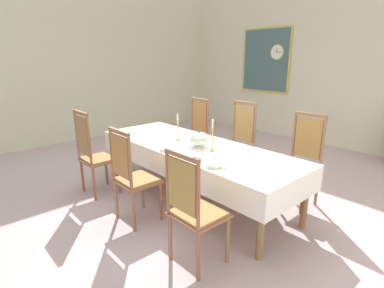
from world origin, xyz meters
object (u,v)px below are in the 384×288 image
(candlestick_west, at_px, (178,130))
(mounted_clock, at_px, (278,52))
(chair_south_a, at_px, (93,153))
(dining_table, at_px, (194,150))
(chair_south_b, at_px, (132,175))
(soup_tureen, at_px, (199,139))
(chair_north_a, at_px, (194,132))
(spoon_secondary, at_px, (163,148))
(framed_painting, at_px, (266,60))
(chair_north_b, at_px, (238,142))
(chair_south_c, at_px, (193,208))
(bowl_near_right, at_px, (167,149))
(bowl_near_left, at_px, (214,165))
(chair_north_c, at_px, (301,159))
(candlestick_east, at_px, (212,138))
(spoon_primary, at_px, (223,168))

(candlestick_west, height_order, mounted_clock, mounted_clock)
(chair_south_a, bearing_deg, dining_table, 42.55)
(chair_south_b, distance_m, soup_tureen, 0.95)
(chair_north_a, xyz_separation_m, spoon_secondary, (0.83, -1.28, 0.16))
(chair_south_a, bearing_deg, candlestick_west, 53.72)
(dining_table, height_order, framed_painting, framed_painting)
(chair_north_a, distance_m, chair_north_b, 0.97)
(chair_south_b, bearing_deg, chair_south_c, 0.03)
(chair_north_b, relative_size, mounted_clock, 3.50)
(chair_south_b, bearing_deg, chair_south_a, -179.76)
(dining_table, distance_m, chair_north_b, 0.92)
(chair_north_a, xyz_separation_m, mounted_clock, (-0.33, 2.86, 1.34))
(bowl_near_right, height_order, spoon_secondary, bowl_near_right)
(dining_table, xyz_separation_m, spoon_secondary, (-0.17, -0.37, 0.08))
(bowl_near_left, xyz_separation_m, mounted_clock, (-2.04, 4.15, 1.17))
(dining_table, relative_size, chair_south_b, 2.64)
(dining_table, bearing_deg, chair_south_c, -42.36)
(bowl_near_right, bearing_deg, chair_south_b, -86.17)
(chair_south_c, height_order, spoon_secondary, chair_south_c)
(chair_north_c, bearing_deg, bowl_near_right, 51.26)
(spoon_secondary, bearing_deg, soup_tureen, 71.72)
(spoon_secondary, xyz_separation_m, framed_painting, (-1.47, 4.15, 1.00))
(dining_table, distance_m, candlestick_west, 0.39)
(dining_table, relative_size, spoon_secondary, 16.72)
(chair_north_c, height_order, candlestick_east, chair_north_c)
(chair_south_b, height_order, candlestick_west, chair_south_b)
(chair_north_b, bearing_deg, chair_north_c, 179.89)
(chair_south_c, bearing_deg, bowl_near_right, 154.04)
(chair_north_a, xyz_separation_m, framed_painting, (-0.64, 2.87, 1.16))
(chair_north_c, xyz_separation_m, spoon_primary, (-0.17, -1.26, 0.15))
(spoon_primary, xyz_separation_m, spoon_secondary, (-0.99, -0.02, 0.00))
(chair_north_a, height_order, mounted_clock, mounted_clock)
(chair_south_c, xyz_separation_m, spoon_primary, (-0.17, 0.56, 0.18))
(spoon_primary, relative_size, framed_painting, 0.12)
(candlestick_west, bearing_deg, soup_tureen, 0.00)
(chair_south_b, bearing_deg, framed_painting, 108.97)
(chair_north_b, relative_size, bowl_near_right, 6.75)
(candlestick_west, bearing_deg, spoon_secondary, -66.85)
(candlestick_east, bearing_deg, candlestick_west, -180.00)
(candlestick_east, relative_size, spoon_primary, 2.20)
(candlestick_east, relative_size, spoon_secondary, 2.22)
(chair_south_b, distance_m, bowl_near_left, 0.93)
(candlestick_east, bearing_deg, bowl_near_right, -133.69)
(dining_table, height_order, spoon_primary, spoon_primary)
(soup_tureen, relative_size, bowl_near_right, 1.38)
(chair_north_a, relative_size, framed_painting, 0.77)
(chair_north_a, relative_size, spoon_primary, 6.54)
(dining_table, height_order, soup_tureen, soup_tureen)
(chair_south_c, relative_size, framed_painting, 0.73)
(dining_table, xyz_separation_m, chair_north_c, (0.99, 0.91, -0.08))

